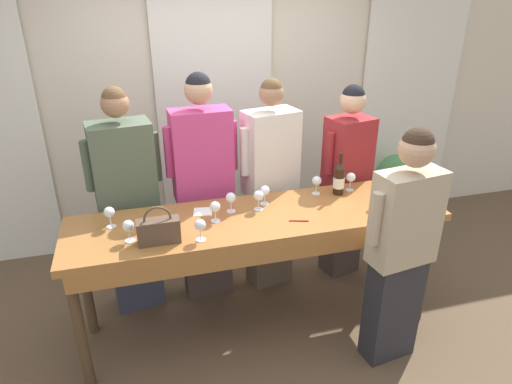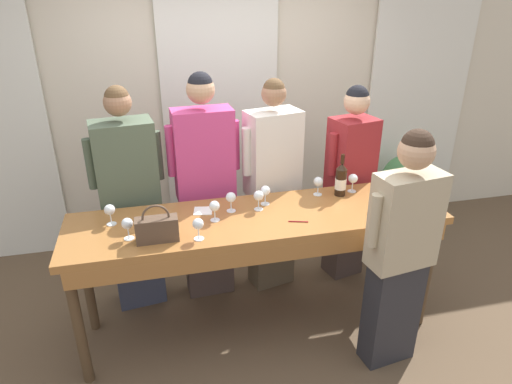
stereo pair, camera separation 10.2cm
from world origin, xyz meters
name	(u,v)px [view 1 (the left image)]	position (x,y,z in m)	size (l,w,h in m)	color
ground_plane	(258,324)	(0.00, 0.00, 0.00)	(18.00, 18.00, 0.00)	brown
wall_back	(214,101)	(0.00, 1.60, 1.40)	(12.00, 0.06, 2.80)	beige
curtain_panel_center	(215,108)	(0.00, 1.54, 1.34)	(1.10, 0.03, 2.69)	white
curtain_panel_right	(409,95)	(2.11, 1.54, 1.34)	(1.10, 0.03, 2.69)	white
tasting_bar	(259,230)	(0.00, -0.02, 0.87)	(2.64, 0.68, 0.97)	#9E6633
wine_bottle	(339,179)	(0.69, 0.18, 1.09)	(0.08, 0.08, 0.33)	black
handbag	(159,230)	(-0.69, -0.18, 1.06)	(0.26, 0.10, 0.25)	brown
wine_glass_front_left	(317,181)	(0.52, 0.23, 1.07)	(0.07, 0.07, 0.15)	white
wine_glass_front_mid	(265,191)	(0.09, 0.16, 1.07)	(0.07, 0.07, 0.15)	white
wine_glass_front_right	(231,198)	(-0.17, 0.11, 1.07)	(0.07, 0.07, 0.15)	white
wine_glass_center_left	(415,181)	(1.25, 0.03, 1.07)	(0.07, 0.07, 0.15)	white
wine_glass_center_mid	(109,213)	(-0.99, 0.11, 1.07)	(0.07, 0.07, 0.15)	white
wine_glass_center_right	(351,178)	(0.80, 0.22, 1.07)	(0.07, 0.07, 0.15)	white
wine_glass_back_left	(215,208)	(-0.30, 0.00, 1.07)	(0.07, 0.07, 0.15)	white
wine_glass_back_mid	(378,194)	(0.86, -0.10, 1.07)	(0.07, 0.07, 0.15)	white
wine_glass_back_right	(386,201)	(0.86, -0.22, 1.07)	(0.07, 0.07, 0.15)	white
wine_glass_near_host	(200,226)	(-0.44, -0.22, 1.07)	(0.07, 0.07, 0.15)	white
wine_glass_by_bottle	(128,226)	(-0.87, -0.11, 1.07)	(0.07, 0.07, 0.15)	white
wine_glass_by_handbag	(258,196)	(0.02, 0.09, 1.07)	(0.07, 0.07, 0.15)	white
napkin	(203,212)	(-0.37, 0.16, 0.97)	(0.15, 0.15, 0.00)	white
pen	(299,221)	(0.24, -0.16, 0.97)	(0.13, 0.05, 0.01)	maroon
guest_olive_jacket	(128,204)	(-0.88, 0.54, 0.91)	(0.56, 0.33, 1.81)	#383D51
guest_pink_top	(204,190)	(-0.30, 0.54, 0.97)	(0.57, 0.25, 1.88)	#473833
guest_cream_sweater	(270,187)	(0.25, 0.54, 0.92)	(0.53, 0.34, 1.81)	brown
guest_striped_shirt	(346,182)	(0.93, 0.54, 0.89)	(0.46, 0.35, 1.72)	#473833
host_pouring	(401,248)	(0.81, -0.53, 0.89)	(0.54, 0.27, 1.70)	#28282D
potted_plant	(393,186)	(1.82, 1.17, 0.47)	(0.42, 0.42, 0.82)	#4C4C51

